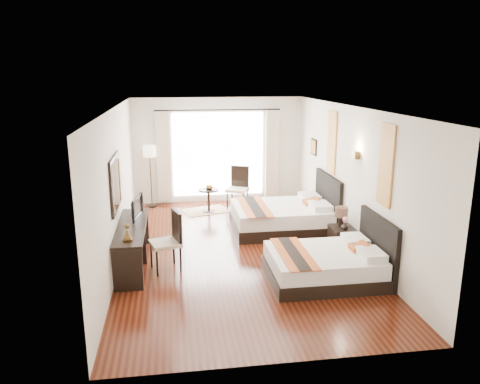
{
  "coord_description": "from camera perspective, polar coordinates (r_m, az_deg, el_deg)",
  "views": [
    {
      "loc": [
        -1.22,
        -8.6,
        3.41
      ],
      "look_at": [
        0.11,
        0.48,
        1.07
      ],
      "focal_mm": 35.0,
      "sensor_mm": 36.0,
      "label": 1
    }
  ],
  "objects": [
    {
      "name": "window_glass",
      "position": [
        12.57,
        -2.68,
        4.62
      ],
      "size": [
        2.4,
        0.02,
        2.2
      ],
      "primitive_type": "cube",
      "color": "white",
      "rests_on": "wall_window"
    },
    {
      "name": "wall_window",
      "position": [
        12.56,
        -2.69,
        5.08
      ],
      "size": [
        4.5,
        0.01,
        2.8
      ],
      "primitive_type": "cube",
      "color": "silver",
      "rests_on": "floor"
    },
    {
      "name": "ceiling",
      "position": [
        8.71,
        -0.29,
        10.21
      ],
      "size": [
        4.5,
        7.5,
        0.02
      ],
      "primitive_type": "cube",
      "color": "white",
      "rests_on": "wall_headboard"
    },
    {
      "name": "mirror_glass",
      "position": [
        8.45,
        -14.78,
        1.09
      ],
      "size": [
        0.01,
        1.12,
        0.82
      ],
      "primitive_type": "cube",
      "color": "white",
      "rests_on": "mirror_frame"
    },
    {
      "name": "table_lamp",
      "position": [
        9.29,
        12.26,
        -2.56
      ],
      "size": [
        0.25,
        0.25,
        0.4
      ],
      "color": "black",
      "rests_on": "nightstand"
    },
    {
      "name": "console_desk",
      "position": [
        8.76,
        -12.95,
        -6.34
      ],
      "size": [
        0.5,
        2.2,
        0.76
      ],
      "primitive_type": "cube",
      "color": "black",
      "rests_on": "floor"
    },
    {
      "name": "mirror_frame",
      "position": [
        8.45,
        -14.95,
        1.08
      ],
      "size": [
        0.04,
        1.25,
        0.95
      ],
      "primitive_type": "cube",
      "color": "black",
      "rests_on": "wall_desk"
    },
    {
      "name": "drape_right",
      "position": [
        12.7,
        3.92,
        4.61
      ],
      "size": [
        0.35,
        0.14,
        2.35
      ],
      "primitive_type": "cube",
      "color": "#B8A98E",
      "rests_on": "floor"
    },
    {
      "name": "art_panel_far",
      "position": [
        10.41,
        11.15,
        5.96
      ],
      "size": [
        0.03,
        0.5,
        1.35
      ],
      "primitive_type": "cube",
      "color": "#913415",
      "rests_on": "wall_headboard"
    },
    {
      "name": "side_table",
      "position": [
        11.82,
        -3.84,
        -1.03
      ],
      "size": [
        0.51,
        0.51,
        0.58
      ],
      "primitive_type": "cylinder",
      "color": "black",
      "rests_on": "floor"
    },
    {
      "name": "wall_sconce",
      "position": [
        9.04,
        13.96,
        4.39
      ],
      "size": [
        0.1,
        0.14,
        0.14
      ],
      "primitive_type": "cube",
      "color": "#443118",
      "rests_on": "wall_headboard"
    },
    {
      "name": "wall_headboard",
      "position": [
        9.48,
        13.28,
        1.67
      ],
      "size": [
        0.01,
        7.5,
        2.8
      ],
      "primitive_type": "cube",
      "color": "silver",
      "rests_on": "floor"
    },
    {
      "name": "art_panel_near",
      "position": [
        8.0,
        17.36,
        3.12
      ],
      "size": [
        0.03,
        0.5,
        1.35
      ],
      "primitive_type": "cube",
      "color": "#913415",
      "rests_on": "wall_headboard"
    },
    {
      "name": "desk_chair",
      "position": [
        8.46,
        -8.9,
        -7.27
      ],
      "size": [
        0.61,
        0.61,
        1.07
      ],
      "rotation": [
        0.0,
        0.0,
        3.42
      ],
      "color": "beige",
      "rests_on": "floor"
    },
    {
      "name": "bed_near",
      "position": [
        8.15,
        10.77,
        -8.56
      ],
      "size": [
        1.92,
        1.5,
        1.08
      ],
      "color": "black",
      "rests_on": "floor"
    },
    {
      "name": "floor",
      "position": [
        9.33,
        -0.27,
        -7.17
      ],
      "size": [
        4.5,
        7.5,
        0.01
      ],
      "primitive_type": "cube",
      "color": "#340E09",
      "rests_on": "ground"
    },
    {
      "name": "wall_entry",
      "position": [
        5.39,
        5.37,
        -7.68
      ],
      "size": [
        4.5,
        0.01,
        2.8
      ],
      "primitive_type": "cube",
      "color": "silver",
      "rests_on": "floor"
    },
    {
      "name": "floor_lamp",
      "position": [
        12.22,
        -10.95,
        4.43
      ],
      "size": [
        0.33,
        0.33,
        1.62
      ],
      "color": "black",
      "rests_on": "floor"
    },
    {
      "name": "bed_far",
      "position": [
        10.48,
        5.49,
        -2.94
      ],
      "size": [
        2.17,
        1.7,
        1.23
      ],
      "color": "black",
      "rests_on": "floor"
    },
    {
      "name": "television",
      "position": [
        9.02,
        -12.81,
        -1.81
      ],
      "size": [
        0.22,
        0.73,
        0.41
      ],
      "primitive_type": "imported",
      "rotation": [
        0.0,
        0.0,
        1.39
      ],
      "color": "black",
      "rests_on": "console_desk"
    },
    {
      "name": "vase",
      "position": [
        9.17,
        12.69,
        -4.11
      ],
      "size": [
        0.17,
        0.17,
        0.14
      ],
      "primitive_type": "imported",
      "rotation": [
        0.0,
        0.0,
        0.24
      ],
      "color": "black",
      "rests_on": "nightstand"
    },
    {
      "name": "bronze_figurine",
      "position": [
        7.83,
        -13.59,
        -4.95
      ],
      "size": [
        0.19,
        0.19,
        0.25
      ],
      "primitive_type": null,
      "rotation": [
        0.0,
        0.0,
        0.1
      ],
      "color": "#443118",
      "rests_on": "console_desk"
    },
    {
      "name": "fruit_bowl",
      "position": [
        11.73,
        -3.77,
        0.45
      ],
      "size": [
        0.26,
        0.26,
        0.05
      ],
      "primitive_type": "imported",
      "rotation": [
        0.0,
        0.0,
        -0.37
      ],
      "color": "#422917",
      "rests_on": "side_table"
    },
    {
      "name": "drape_left",
      "position": [
        12.41,
        -9.32,
        4.23
      ],
      "size": [
        0.35,
        0.14,
        2.35
      ],
      "primitive_type": "cube",
      "color": "#B8A98E",
      "rests_on": "floor"
    },
    {
      "name": "jute_rug",
      "position": [
        11.96,
        -4.19,
        -2.27
      ],
      "size": [
        1.31,
        1.08,
        0.01
      ],
      "primitive_type": "cube",
      "rotation": [
        0.0,
        0.0,
        0.32
      ],
      "color": "tan",
      "rests_on": "floor"
    },
    {
      "name": "wall_desk",
      "position": [
        8.89,
        -14.76,
        0.74
      ],
      "size": [
        0.01,
        7.5,
        2.8
      ],
      "primitive_type": "cube",
      "color": "silver",
      "rests_on": "floor"
    },
    {
      "name": "nightstand",
      "position": [
        9.4,
        12.31,
        -5.68
      ],
      "size": [
        0.43,
        0.53,
        0.51
      ],
      "primitive_type": "cube",
      "color": "black",
      "rests_on": "floor"
    },
    {
      "name": "window_chair",
      "position": [
        12.07,
        -0.27,
        -0.49
      ],
      "size": [
        0.66,
        0.66,
        1.08
      ],
      "rotation": [
        0.0,
        0.0,
        -1.99
      ],
      "color": "beige",
      "rests_on": "floor"
    },
    {
      "name": "sheer_curtain",
      "position": [
        12.51,
        -2.65,
        4.57
      ],
      "size": [
        2.3,
        0.02,
        2.1
      ],
      "primitive_type": "cube",
      "color": "white",
      "rests_on": "wall_window"
    }
  ]
}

